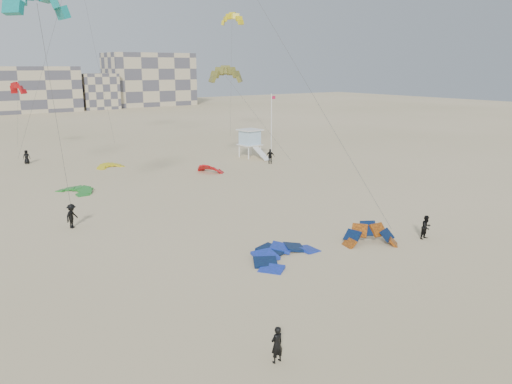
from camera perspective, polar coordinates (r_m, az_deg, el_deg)
ground at (r=26.79m, az=4.37°, el=-12.37°), size 320.00×320.00×0.00m
kite_ground_blue at (r=32.41m, az=3.18°, el=-7.50°), size 6.29×6.46×1.66m
kite_ground_orange at (r=35.60m, az=12.90°, el=-5.83°), size 4.99×5.00×3.67m
kite_ground_green at (r=51.88m, az=-19.88°, el=-0.02°), size 5.04×4.88×1.29m
kite_ground_red_far at (r=58.22m, az=-5.30°, el=2.25°), size 4.15×4.06×2.84m
kite_ground_yellow at (r=63.39m, az=-16.32°, el=2.71°), size 3.54×3.71×1.51m
kitesurfer_main at (r=21.52m, az=2.40°, el=-17.02°), size 0.61×0.41×1.62m
kitesurfer_b at (r=37.50m, az=18.88°, el=-3.83°), size 0.84×0.65×1.72m
kitesurfer_c at (r=40.32m, az=-20.30°, el=-2.59°), size 1.38×1.31×1.88m
kitesurfer_d at (r=63.05m, az=1.64°, el=4.10°), size 1.13×1.09×1.89m
kitesurfer_e at (r=69.35m, az=-24.75°, el=3.66°), size 0.93×0.69×1.74m
kitesurfer_f at (r=85.32m, az=-1.06°, el=6.65°), size 1.20×1.53×1.62m
kite_fly_teal_a at (r=36.76m, az=-23.76°, el=19.15°), size 5.54×5.92×16.52m
kite_fly_olive at (r=58.66m, az=-3.48°, el=13.09°), size 9.08×6.39×11.44m
kite_fly_yellow at (r=82.61m, az=-2.76°, el=19.02°), size 4.85×4.84×19.25m
kite_fly_red at (r=76.80m, az=-25.57°, el=10.56°), size 3.73×3.66×9.12m
lifeguard_tower_near at (r=67.35m, az=-0.69°, el=5.56°), size 2.86×5.28×3.81m
flagpole at (r=68.22m, az=1.78°, el=7.81°), size 0.69×0.11×8.43m
condo_mid at (r=150.63m, az=-26.03°, el=10.49°), size 32.00×16.00×12.00m
condo_east at (r=164.02m, az=-12.08°, el=12.47°), size 26.00×14.00×16.00m
condo_fill_right at (r=154.00m, az=-17.66°, el=10.91°), size 10.00×10.00×10.00m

